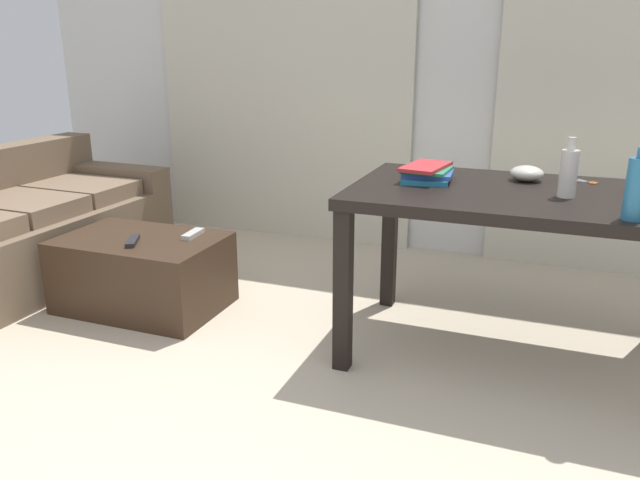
{
  "coord_description": "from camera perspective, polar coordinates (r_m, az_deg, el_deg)",
  "views": [
    {
      "loc": [
        0.67,
        -1.08,
        1.37
      ],
      "look_at": [
        -0.41,
        1.73,
        0.43
      ],
      "focal_mm": 35.13,
      "sensor_mm": 36.0,
      "label": 1
    }
  ],
  "objects": [
    {
      "name": "scissors",
      "position": [
        3.07,
        23.28,
        4.86
      ],
      "size": [
        0.1,
        0.08,
        0.0
      ],
      "color": "#9EA0A5",
      "rests_on": "craft_table"
    },
    {
      "name": "couch",
      "position": [
        4.15,
        -26.02,
        0.68
      ],
      "size": [
        0.91,
        1.85,
        0.76
      ],
      "color": "brown",
      "rests_on": "ground"
    },
    {
      "name": "bottle_far",
      "position": [
        2.72,
        21.7,
        5.77
      ],
      "size": [
        0.07,
        0.07,
        0.24
      ],
      "color": "beige",
      "rests_on": "craft_table"
    },
    {
      "name": "curtains",
      "position": [
        4.17,
        12.14,
        13.12
      ],
      "size": [
        4.28,
        0.03,
        2.16
      ],
      "color": "beige",
      "rests_on": "ground"
    },
    {
      "name": "book_stack",
      "position": [
        2.91,
        9.64,
        6.05
      ],
      "size": [
        0.26,
        0.32,
        0.07
      ],
      "color": "#1E668C",
      "rests_on": "craft_table"
    },
    {
      "name": "wall_back",
      "position": [
        4.24,
        12.53,
        16.12
      ],
      "size": [
        6.26,
        0.1,
        2.6
      ],
      "primitive_type": "cube",
      "color": "silver",
      "rests_on": "ground"
    },
    {
      "name": "craft_table",
      "position": [
        2.82,
        17.56,
        2.36
      ],
      "size": [
        1.42,
        0.86,
        0.77
      ],
      "color": "black",
      "rests_on": "ground"
    },
    {
      "name": "ground_plane",
      "position": [
        2.7,
        3.93,
        -13.04
      ],
      "size": [
        7.47,
        7.47,
        0.0
      ],
      "primitive_type": "plane",
      "color": "beige"
    },
    {
      "name": "tv_remote_primary",
      "position": [
        3.38,
        -11.5,
        0.54
      ],
      "size": [
        0.06,
        0.17,
        0.02
      ],
      "primitive_type": "cube",
      "rotation": [
        0.0,
        0.0,
        0.07
      ],
      "color": "#B7B7B2",
      "rests_on": "coffee_table"
    },
    {
      "name": "tv_remote_secondary",
      "position": [
        3.34,
        -16.7,
        -0.08
      ],
      "size": [
        0.12,
        0.18,
        0.02
      ],
      "primitive_type": "cube",
      "rotation": [
        0.0,
        0.0,
        0.47
      ],
      "color": "#232326",
      "rests_on": "coffee_table"
    },
    {
      "name": "coffee_table",
      "position": [
        3.49,
        -15.82,
        -2.87
      ],
      "size": [
        0.85,
        0.56,
        0.39
      ],
      "color": "#382619",
      "rests_on": "ground"
    },
    {
      "name": "bottle_near",
      "position": [
        2.46,
        26.88,
        4.22
      ],
      "size": [
        0.08,
        0.08,
        0.26
      ],
      "color": "teal",
      "rests_on": "craft_table"
    },
    {
      "name": "bowl",
      "position": [
        3.01,
        18.32,
        5.79
      ],
      "size": [
        0.15,
        0.15,
        0.07
      ],
      "primitive_type": "ellipsoid",
      "color": "beige",
      "rests_on": "craft_table"
    }
  ]
}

